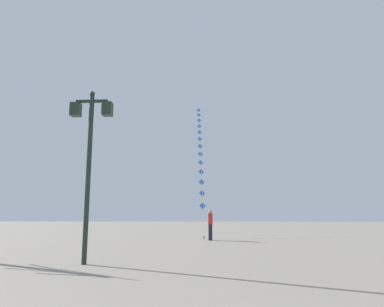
{
  "coord_description": "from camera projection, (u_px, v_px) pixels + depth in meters",
  "views": [
    {
      "loc": [
        0.72,
        -1.34,
        1.3
      ],
      "look_at": [
        -0.8,
        24.75,
        5.87
      ],
      "focal_mm": 33.9,
      "sensor_mm": 36.0,
      "label": 1
    }
  ],
  "objects": [
    {
      "name": "kite_train",
      "position": [
        200.0,
        150.0,
        31.03
      ],
      "size": [
        1.23,
        16.41,
        13.02
      ],
      "color": "brown",
      "rests_on": "ground_plane"
    },
    {
      "name": "ground_plane",
      "position": [
        201.0,
        240.0,
        20.8
      ],
      "size": [
        160.0,
        160.0,
        0.0
      ],
      "primitive_type": "plane",
      "color": "gray"
    },
    {
      "name": "kite_flyer",
      "position": [
        210.0,
        224.0,
        20.42
      ],
      "size": [
        0.27,
        0.62,
        1.71
      ],
      "rotation": [
        0.0,
        0.0,
        1.66
      ],
      "color": "#1E1E2D",
      "rests_on": "ground_plane"
    },
    {
      "name": "twin_lantern_lamp_post",
      "position": [
        90.0,
        142.0,
        10.59
      ],
      "size": [
        1.24,
        0.28,
        5.01
      ],
      "color": "#1E2D23",
      "rests_on": "ground_plane"
    }
  ]
}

